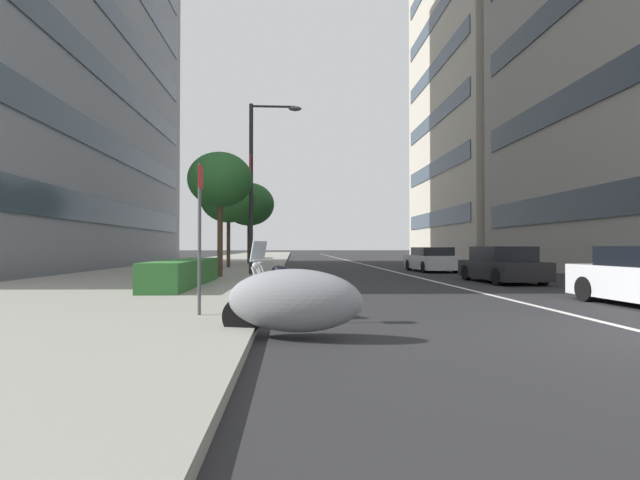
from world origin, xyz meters
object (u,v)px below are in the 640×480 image
object	(u,v)px
car_far_down_avenue	(502,265)
motorcycle_second_in_row	(284,292)
street_lamp_with_banners	(259,170)
street_tree_near_plaza_corner	(220,180)
street_tree_by_lamp_post	(229,199)
motorcycle_nearest_camera	(284,284)
motorcycle_by_sign_pole	(293,301)
street_tree_far_plaza	(249,204)
car_approaching_light	(431,260)
parking_sign_by_curb	(200,224)

from	to	relation	value
car_far_down_avenue	motorcycle_second_in_row	bearing A→B (deg)	132.69
street_lamp_with_banners	street_tree_near_plaza_corner	world-z (taller)	street_lamp_with_banners
street_lamp_with_banners	street_tree_by_lamp_post	xyz separation A→B (m)	(7.44, 2.34, -0.57)
motorcycle_second_in_row	street_tree_by_lamp_post	size ratio (longest dim) A/B	0.33
motorcycle_second_in_row	motorcycle_nearest_camera	bearing A→B (deg)	-54.60
motorcycle_by_sign_pole	car_far_down_avenue	xyz separation A→B (m)	(10.79, -8.03, 0.09)
motorcycle_by_sign_pole	street_tree_far_plaza	distance (m)	29.48
car_approaching_light	parking_sign_by_curb	distance (m)	19.89
motorcycle_nearest_camera	parking_sign_by_curb	world-z (taller)	parking_sign_by_curb
car_far_down_avenue	street_tree_near_plaza_corner	bearing A→B (deg)	77.89
car_far_down_avenue	street_lamp_with_banners	world-z (taller)	street_lamp_with_banners
street_tree_near_plaza_corner	street_tree_far_plaza	bearing A→B (deg)	1.16
car_approaching_light	street_tree_by_lamp_post	bearing A→B (deg)	73.87
car_approaching_light	car_far_down_avenue	bearing A→B (deg)	-179.89
motorcycle_by_sign_pole	street_tree_far_plaza	xyz separation A→B (m)	(29.02, 3.31, 4.02)
car_far_down_avenue	street_lamp_with_banners	xyz separation A→B (m)	(3.69, 9.56, 4.18)
street_tree_by_lamp_post	car_far_down_avenue	bearing A→B (deg)	-133.11
motorcycle_nearest_camera	motorcycle_by_sign_pole	bearing A→B (deg)	125.26
street_tree_far_plaza	motorcycle_by_sign_pole	bearing A→B (deg)	-173.49
motorcycle_nearest_camera	street_lamp_with_banners	world-z (taller)	street_lamp_with_banners
motorcycle_by_sign_pole	parking_sign_by_curb	size ratio (longest dim) A/B	0.81
motorcycle_nearest_camera	street_tree_far_plaza	distance (m)	24.56
motorcycle_second_in_row	street_lamp_with_banners	world-z (taller)	street_lamp_with_banners
motorcycle_by_sign_pole	car_approaching_light	distance (m)	20.55
motorcycle_by_sign_pole	street_tree_near_plaza_corner	world-z (taller)	street_tree_near_plaza_corner
motorcycle_by_sign_pole	parking_sign_by_curb	xyz separation A→B (m)	(1.54, 1.66, 1.20)
motorcycle_nearest_camera	street_tree_by_lamp_post	size ratio (longest dim) A/B	0.34
motorcycle_second_in_row	motorcycle_nearest_camera	size ratio (longest dim) A/B	0.97
street_tree_by_lamp_post	street_tree_far_plaza	distance (m)	7.11
motorcycle_by_sign_pole	street_tree_by_lamp_post	world-z (taller)	street_tree_by_lamp_post
motorcycle_nearest_camera	street_tree_far_plaza	world-z (taller)	street_tree_far_plaza
street_lamp_with_banners	street_tree_far_plaza	bearing A→B (deg)	6.98
motorcycle_by_sign_pole	car_approaching_light	size ratio (longest dim) A/B	0.49
car_far_down_avenue	street_tree_by_lamp_post	distance (m)	16.69
street_lamp_with_banners	street_tree_by_lamp_post	world-z (taller)	street_lamp_with_banners
car_far_down_avenue	street_tree_far_plaza	size ratio (longest dim) A/B	0.69
motorcycle_by_sign_pole	parking_sign_by_curb	world-z (taller)	parking_sign_by_curb
parking_sign_by_curb	car_approaching_light	bearing A→B (deg)	-28.11
motorcycle_nearest_camera	car_far_down_avenue	world-z (taller)	car_far_down_avenue
street_tree_far_plaza	car_approaching_light	bearing A→B (deg)	-132.15
motorcycle_second_in_row	car_far_down_avenue	bearing A→B (deg)	-100.12
motorcycle_nearest_camera	street_tree_far_plaza	size ratio (longest dim) A/B	0.31
car_approaching_light	street_tree_far_plaza	distance (m)	15.36
motorcycle_nearest_camera	street_lamp_with_banners	size ratio (longest dim) A/B	0.25
motorcycle_second_in_row	street_tree_near_plaza_corner	world-z (taller)	street_tree_near_plaza_corner
motorcycle_nearest_camera	street_tree_near_plaza_corner	size ratio (longest dim) A/B	0.37
motorcycle_second_in_row	motorcycle_nearest_camera	world-z (taller)	motorcycle_second_in_row
street_tree_near_plaza_corner	street_tree_far_plaza	xyz separation A→B (m)	(16.35, 0.33, 0.47)
street_tree_far_plaza	motorcycle_second_in_row	bearing A→B (deg)	-173.26
street_tree_by_lamp_post	street_tree_far_plaza	size ratio (longest dim) A/B	0.92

